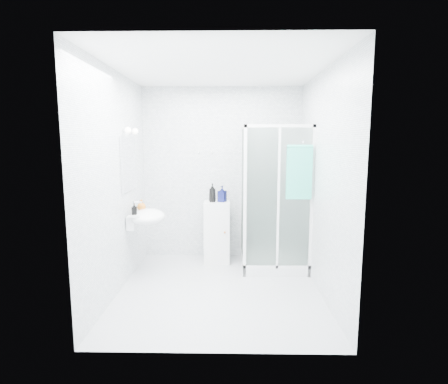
{
  "coord_description": "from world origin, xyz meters",
  "views": [
    {
      "loc": [
        0.13,
        -4.04,
        1.78
      ],
      "look_at": [
        0.05,
        0.35,
        1.15
      ],
      "focal_mm": 28.0,
      "sensor_mm": 36.0,
      "label": 1
    }
  ],
  "objects_px": {
    "wall_basin": "(146,217)",
    "shampoo_bottle_a": "(212,193)",
    "shower_enclosure": "(268,237)",
    "shampoo_bottle_b": "(222,194)",
    "hand_towel": "(299,171)",
    "soap_dispenser_black": "(134,209)",
    "storage_cabinet": "(217,232)",
    "soap_dispenser_orange": "(141,205)"
  },
  "relations": [
    {
      "from": "wall_basin",
      "to": "shampoo_bottle_a",
      "type": "relative_size",
      "value": 2.04
    },
    {
      "from": "hand_towel",
      "to": "shampoo_bottle_a",
      "type": "xyz_separation_m",
      "value": [
        -1.13,
        0.65,
        -0.37
      ]
    },
    {
      "from": "hand_towel",
      "to": "soap_dispenser_orange",
      "type": "height_order",
      "value": "hand_towel"
    },
    {
      "from": "soap_dispenser_black",
      "to": "hand_towel",
      "type": "bearing_deg",
      "value": 1.64
    },
    {
      "from": "wall_basin",
      "to": "soap_dispenser_black",
      "type": "height_order",
      "value": "wall_basin"
    },
    {
      "from": "shower_enclosure",
      "to": "shampoo_bottle_a",
      "type": "bearing_deg",
      "value": 162.87
    },
    {
      "from": "wall_basin",
      "to": "soap_dispenser_orange",
      "type": "relative_size",
      "value": 3.74
    },
    {
      "from": "storage_cabinet",
      "to": "soap_dispenser_orange",
      "type": "relative_size",
      "value": 6.06
    },
    {
      "from": "soap_dispenser_black",
      "to": "soap_dispenser_orange",
      "type": "bearing_deg",
      "value": 84.73
    },
    {
      "from": "wall_basin",
      "to": "hand_towel",
      "type": "relative_size",
      "value": 0.81
    },
    {
      "from": "storage_cabinet",
      "to": "shampoo_bottle_b",
      "type": "xyz_separation_m",
      "value": [
        0.08,
        0.02,
        0.57
      ]
    },
    {
      "from": "shower_enclosure",
      "to": "wall_basin",
      "type": "bearing_deg",
      "value": -169.19
    },
    {
      "from": "shower_enclosure",
      "to": "shampoo_bottle_b",
      "type": "bearing_deg",
      "value": 157.78
    },
    {
      "from": "storage_cabinet",
      "to": "hand_towel",
      "type": "bearing_deg",
      "value": -32.27
    },
    {
      "from": "shower_enclosure",
      "to": "hand_towel",
      "type": "height_order",
      "value": "shower_enclosure"
    },
    {
      "from": "hand_towel",
      "to": "wall_basin",
      "type": "bearing_deg",
      "value": 177.55
    },
    {
      "from": "storage_cabinet",
      "to": "soap_dispenser_black",
      "type": "xyz_separation_m",
      "value": [
        -1.02,
        -0.71,
        0.48
      ]
    },
    {
      "from": "shampoo_bottle_b",
      "to": "soap_dispenser_orange",
      "type": "distance_m",
      "value": 1.18
    },
    {
      "from": "hand_towel",
      "to": "shampoo_bottle_a",
      "type": "height_order",
      "value": "hand_towel"
    },
    {
      "from": "shampoo_bottle_b",
      "to": "soap_dispenser_orange",
      "type": "height_order",
      "value": "shampoo_bottle_b"
    },
    {
      "from": "hand_towel",
      "to": "soap_dispenser_black",
      "type": "bearing_deg",
      "value": -178.36
    },
    {
      "from": "shampoo_bottle_b",
      "to": "soap_dispenser_black",
      "type": "relative_size",
      "value": 1.63
    },
    {
      "from": "wall_basin",
      "to": "soap_dispenser_black",
      "type": "xyz_separation_m",
      "value": [
        -0.11,
        -0.15,
        0.14
      ]
    },
    {
      "from": "hand_towel",
      "to": "soap_dispenser_orange",
      "type": "relative_size",
      "value": 4.59
    },
    {
      "from": "shampoo_bottle_a",
      "to": "hand_towel",
      "type": "bearing_deg",
      "value": -29.81
    },
    {
      "from": "shower_enclosure",
      "to": "shampoo_bottle_a",
      "type": "relative_size",
      "value": 7.28
    },
    {
      "from": "storage_cabinet",
      "to": "soap_dispenser_black",
      "type": "bearing_deg",
      "value": -146.37
    },
    {
      "from": "hand_towel",
      "to": "shampoo_bottle_b",
      "type": "bearing_deg",
      "value": 145.87
    },
    {
      "from": "storage_cabinet",
      "to": "soap_dispenser_orange",
      "type": "distance_m",
      "value": 1.2
    },
    {
      "from": "shower_enclosure",
      "to": "soap_dispenser_black",
      "type": "distance_m",
      "value": 1.89
    },
    {
      "from": "wall_basin",
      "to": "shampoo_bottle_b",
      "type": "relative_size",
      "value": 2.36
    },
    {
      "from": "shower_enclosure",
      "to": "shampoo_bottle_b",
      "type": "height_order",
      "value": "shower_enclosure"
    },
    {
      "from": "shower_enclosure",
      "to": "shampoo_bottle_b",
      "type": "xyz_separation_m",
      "value": [
        -0.66,
        0.27,
        0.58
      ]
    },
    {
      "from": "soap_dispenser_orange",
      "to": "soap_dispenser_black",
      "type": "xyz_separation_m",
      "value": [
        -0.02,
        -0.26,
        -0.0
      ]
    },
    {
      "from": "soap_dispenser_orange",
      "to": "shampoo_bottle_b",
      "type": "bearing_deg",
      "value": 23.42
    },
    {
      "from": "soap_dispenser_orange",
      "to": "shower_enclosure",
      "type": "bearing_deg",
      "value": 6.5
    },
    {
      "from": "storage_cabinet",
      "to": "soap_dispenser_orange",
      "type": "bearing_deg",
      "value": -157.05
    },
    {
      "from": "hand_towel",
      "to": "shower_enclosure",
      "type": "bearing_deg",
      "value": 129.41
    },
    {
      "from": "storage_cabinet",
      "to": "shower_enclosure",
      "type": "bearing_deg",
      "value": -19.5
    },
    {
      "from": "shower_enclosure",
      "to": "soap_dispenser_orange",
      "type": "height_order",
      "value": "shower_enclosure"
    },
    {
      "from": "wall_basin",
      "to": "shampoo_bottle_a",
      "type": "height_order",
      "value": "shampoo_bottle_a"
    },
    {
      "from": "storage_cabinet",
      "to": "soap_dispenser_black",
      "type": "distance_m",
      "value": 1.34
    }
  ]
}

